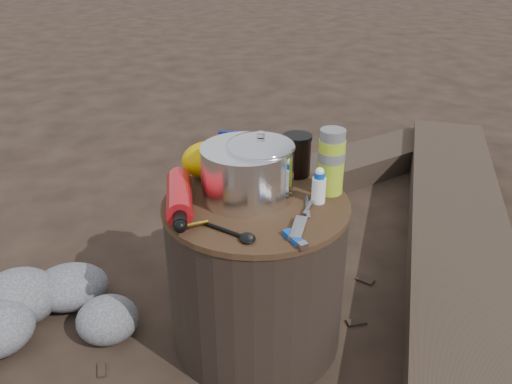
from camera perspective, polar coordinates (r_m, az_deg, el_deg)
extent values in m
plane|color=#2F221A|center=(1.66, 0.00, -14.94)|extent=(60.00, 60.00, 0.00)
cylinder|color=black|center=(1.52, 0.00, -8.61)|extent=(0.49, 0.49, 0.45)
cube|color=#362A21|center=(2.12, 20.46, -3.80)|extent=(1.13, 1.90, 0.16)
cube|color=#362A21|center=(2.64, 10.94, 2.97)|extent=(1.33, 0.74, 0.11)
cylinder|color=white|center=(1.39, -1.07, 2.03)|extent=(0.23, 0.23, 0.14)
cylinder|color=silver|center=(1.39, 0.49, 2.62)|extent=(0.17, 0.17, 0.17)
cylinder|color=#ACCF26|center=(1.43, 7.98, 3.19)|extent=(0.07, 0.07, 0.18)
cylinder|color=black|center=(1.53, 4.35, 3.90)|extent=(0.08, 0.08, 0.12)
ellipsoid|color=#D3A702|center=(1.52, -5.06, 3.43)|extent=(0.15, 0.12, 0.10)
cube|color=#0D1157|center=(1.52, -2.06, 4.06)|extent=(0.10, 0.05, 0.13)
cube|color=#0C49BC|center=(1.24, 3.97, -4.80)|extent=(0.04, 0.08, 0.01)
cube|color=#A4A5A9|center=(1.27, 4.53, -3.92)|extent=(0.07, 0.11, 0.01)
cylinder|color=white|center=(1.39, 6.69, 0.53)|extent=(0.04, 0.04, 0.09)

